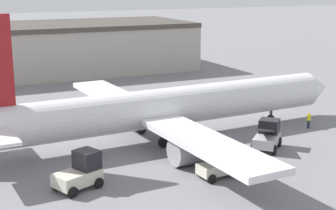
# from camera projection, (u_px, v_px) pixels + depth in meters

# --- Properties ---
(ground_plane) EXTENTS (400.00, 400.00, 0.00)m
(ground_plane) POSITION_uv_depth(u_px,v_px,m) (168.00, 138.00, 46.99)
(ground_plane) COLOR slate
(airplane) EXTENTS (39.68, 33.41, 11.63)m
(airplane) POSITION_uv_depth(u_px,v_px,m) (157.00, 109.00, 45.81)
(airplane) COLOR white
(airplane) RESTS_ON ground_plane
(ground_crew_worker) EXTENTS (0.36, 0.36, 1.65)m
(ground_crew_worker) POSITION_uv_depth(u_px,v_px,m) (309.00, 119.00, 49.93)
(ground_crew_worker) COLOR #1E2338
(ground_crew_worker) RESTS_ON ground_plane
(baggage_tug) EXTENTS (3.18, 1.96, 2.15)m
(baggage_tug) POSITION_uv_depth(u_px,v_px,m) (222.00, 164.00, 37.57)
(baggage_tug) COLOR beige
(baggage_tug) RESTS_ON ground_plane
(belt_loader_truck) EXTENTS (3.74, 3.67, 2.40)m
(belt_loader_truck) POSITION_uv_depth(u_px,v_px,m) (267.00, 136.00, 43.84)
(belt_loader_truck) COLOR #B2B2B7
(belt_loader_truck) RESTS_ON ground_plane
(pushback_tug) EXTENTS (3.61, 3.05, 2.58)m
(pushback_tug) POSITION_uv_depth(u_px,v_px,m) (81.00, 172.00, 35.40)
(pushback_tug) COLOR beige
(pushback_tug) RESTS_ON ground_plane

